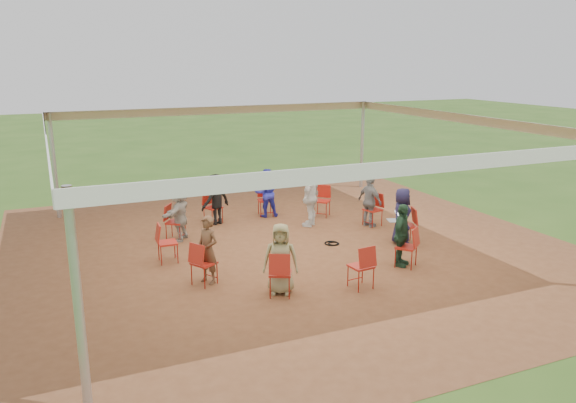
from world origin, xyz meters
name	(u,v)px	position (x,y,z in m)	size (l,w,h in m)	color
ground	(288,247)	(0.00, 0.00, 0.00)	(80.00, 80.00, 0.00)	#32551A
dirt_patch	(288,247)	(0.00, 0.00, 0.01)	(13.00, 13.00, 0.00)	brown
tent	(289,150)	(0.00, 0.00, 2.37)	(10.33, 10.33, 3.00)	#B2B2B7
chair_0	(406,226)	(2.74, -0.92, 0.45)	(0.42, 0.44, 0.90)	#AD2014
chair_1	(373,210)	(2.81, 0.71, 0.45)	(0.42, 0.44, 0.90)	#AD2014
chair_2	(322,201)	(1.98, 2.11, 0.45)	(0.42, 0.44, 0.90)	#AD2014
chair_3	(266,200)	(0.52, 2.85, 0.45)	(0.42, 0.44, 0.90)	#AD2014
chair_4	(213,208)	(-1.10, 2.68, 0.45)	(0.42, 0.44, 0.90)	#AD2014
chair_5	(175,222)	(-2.37, 1.66, 0.45)	(0.42, 0.44, 0.90)	#AD2014
chair_6	(168,243)	(-2.89, 0.11, 0.45)	(0.42, 0.44, 0.90)	#AD2014
chair_7	(204,263)	(-2.49, -1.47, 0.45)	(0.42, 0.44, 0.90)	#AD2014
chair_8	(280,274)	(-1.30, -2.58, 0.45)	(0.42, 0.44, 0.90)	#AD2014
chair_9	(361,267)	(0.30, -2.88, 0.45)	(0.42, 0.44, 0.90)	#AD2014
chair_10	(406,247)	(1.81, -2.26, 0.45)	(0.42, 0.44, 0.90)	#AD2014
person_seated_0	(402,216)	(2.63, -0.88, 0.70)	(0.68, 0.38, 1.40)	#1C193A
person_seated_1	(370,201)	(2.69, 0.68, 0.70)	(0.82, 0.42, 1.40)	gray
person_seated_2	(266,193)	(0.50, 2.73, 0.70)	(0.68, 0.39, 1.40)	#272AAA
person_seated_3	(216,199)	(-1.06, 2.57, 0.70)	(0.90, 0.45, 1.40)	black
person_seated_4	(179,213)	(-2.27, 1.59, 0.70)	(1.30, 0.48, 1.40)	#A59E91
person_seated_5	(208,250)	(-2.39, -1.41, 0.70)	(0.51, 0.33, 1.40)	brown
person_seated_6	(281,259)	(-1.25, -2.48, 0.70)	(0.68, 0.38, 1.40)	#8C8358
person_seated_7	(401,235)	(1.74, -2.16, 0.70)	(0.82, 0.42, 1.40)	#22432C
standing_person	(311,197)	(1.25, 1.38, 0.81)	(0.94, 0.48, 1.60)	silver
cable_coil	(332,243)	(1.06, -0.26, 0.02)	(0.45, 0.45, 0.03)	black
laptop	(395,218)	(2.48, -0.83, 0.66)	(0.37, 0.42, 0.24)	#B7B7BC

